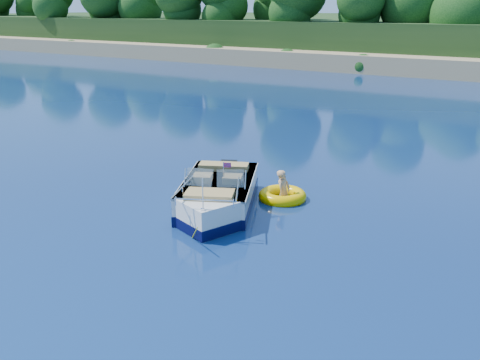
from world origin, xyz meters
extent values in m
plane|color=#091742|center=(0.00, 0.00, 0.00)|extent=(160.00, 160.00, 0.00)
cube|color=tan|center=(0.00, 38.00, 0.50)|extent=(170.00, 8.00, 2.00)
cylinder|color=black|center=(-45.00, 41.00, 2.90)|extent=(0.44, 0.44, 2.80)
sphere|color=black|center=(-45.00, 41.00, 5.56)|extent=(4.62, 4.62, 4.62)
cylinder|color=black|center=(-18.00, 40.50, 3.10)|extent=(0.44, 0.44, 3.20)
cylinder|color=black|center=(0.00, 42.00, 3.30)|extent=(0.44, 0.44, 3.60)
cube|color=white|center=(0.21, 2.45, 0.29)|extent=(3.22, 4.03, 0.99)
cube|color=white|center=(0.92, 0.92, 0.29)|extent=(1.71, 1.71, 0.99)
cube|color=black|center=(0.21, 2.45, 0.15)|extent=(3.26, 4.08, 0.28)
cube|color=black|center=(0.92, 0.92, 0.15)|extent=(1.75, 1.75, 0.28)
cube|color=#AC7B5A|center=(0.09, 2.71, 0.57)|extent=(2.43, 2.90, 0.09)
cube|color=white|center=(0.21, 2.45, 0.76)|extent=(3.25, 4.05, 0.06)
cube|color=black|center=(-0.62, 4.22, 0.33)|extent=(0.61, 0.52, 0.85)
cube|color=#8C9EA5|center=(0.10, 1.67, 1.03)|extent=(0.78, 0.45, 0.46)
cube|color=#8C9EA5|center=(0.87, 2.03, 1.03)|extent=(0.75, 0.61, 0.46)
cube|color=tan|center=(-0.08, 2.06, 0.78)|extent=(0.69, 0.69, 0.38)
cube|color=tan|center=(0.69, 2.42, 0.78)|extent=(0.69, 0.69, 0.38)
cube|color=tan|center=(-0.19, 3.31, 0.78)|extent=(1.56, 1.09, 0.36)
cube|color=tan|center=(0.85, 1.08, 0.77)|extent=(1.43, 1.17, 0.32)
cylinder|color=white|center=(1.22, 0.27, 1.19)|extent=(0.04, 0.04, 0.80)
cube|color=red|center=(0.80, 1.99, 1.41)|extent=(0.19, 0.10, 0.13)
cube|color=silver|center=(1.24, 0.22, 0.81)|extent=(0.11, 0.09, 0.05)
cylinder|color=yellow|center=(1.26, -0.14, 0.33)|extent=(0.74, 0.74, 0.72)
torus|color=#FFC400|center=(1.54, 3.83, 0.09)|extent=(1.61, 1.61, 0.38)
torus|color=red|center=(1.54, 3.83, 0.11)|extent=(1.32, 1.32, 0.12)
imported|color=tan|center=(1.58, 3.83, 0.00)|extent=(0.37, 0.79, 1.53)
camera|label=1|loc=(8.34, -9.48, 5.49)|focal=40.00mm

